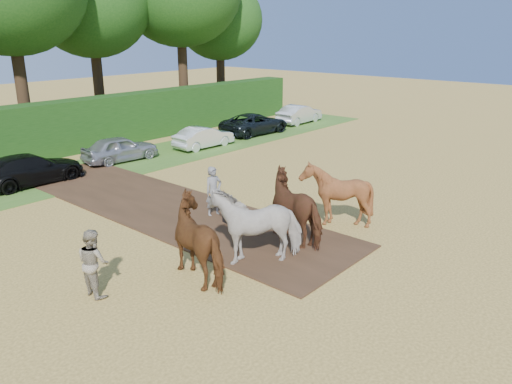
# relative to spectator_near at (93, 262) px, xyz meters

# --- Properties ---
(ground) EXTENTS (120.00, 120.00, 0.00)m
(ground) POSITION_rel_spectator_near_xyz_m (4.14, -2.91, -0.94)
(ground) COLOR gold
(ground) RESTS_ON ground
(earth_strip) EXTENTS (4.50, 17.00, 0.05)m
(earth_strip) POSITION_rel_spectator_near_xyz_m (5.64, 4.09, -0.91)
(earth_strip) COLOR #472D1C
(earth_strip) RESTS_ON ground
(grass_verge) EXTENTS (50.00, 5.00, 0.03)m
(grass_verge) POSITION_rel_spectator_near_xyz_m (4.14, 11.09, -0.92)
(grass_verge) COLOR #38601E
(grass_verge) RESTS_ON ground
(spectator_near) EXTENTS (0.75, 0.95, 1.88)m
(spectator_near) POSITION_rel_spectator_near_xyz_m (0.00, 0.00, 0.00)
(spectator_near) COLOR tan
(spectator_near) RESTS_ON ground
(plough_team) EXTENTS (7.99, 5.56, 2.34)m
(plough_team) POSITION_rel_spectator_near_xyz_m (5.64, -1.76, 0.22)
(plough_team) COLOR brown
(plough_team) RESTS_ON ground
(parked_cars) EXTENTS (40.67, 2.99, 1.43)m
(parked_cars) POSITION_rel_spectator_near_xyz_m (6.63, 11.15, -0.25)
(parked_cars) COLOR #A4A6AA
(parked_cars) RESTS_ON ground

